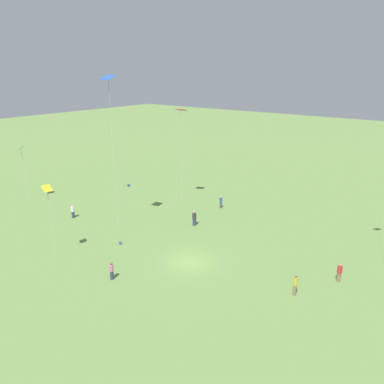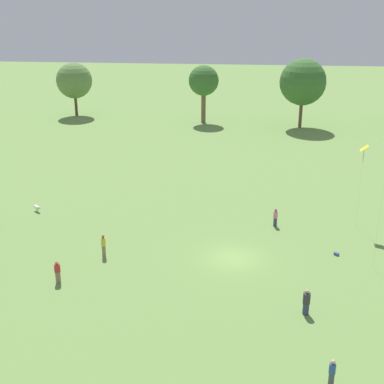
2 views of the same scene
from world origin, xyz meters
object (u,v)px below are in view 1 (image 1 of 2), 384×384
object	(u,v)px
person_8	(295,285)
picnic_bag_1	(120,243)
person_1	(339,273)
person_2	(73,212)
kite_1	(21,150)
kite_2	(181,113)
kite_3	(47,191)
kite_4	(108,83)
person_4	(112,271)
person_5	(194,218)
picnic_bag_0	(129,185)
person_3	(221,202)

from	to	relation	value
person_8	picnic_bag_1	bearing A→B (deg)	5.47
person_1	person_2	bearing A→B (deg)	51.60
kite_1	kite_2	xyz separation A→B (m)	(-16.90, -12.16, 4.84)
kite_3	kite_1	bearing A→B (deg)	117.19
kite_3	kite_4	distance (m)	11.93
person_4	kite_3	distance (m)	9.25
person_5	picnic_bag_0	distance (m)	18.09
kite_3	picnic_bag_1	bearing A→B (deg)	27.13
person_4	person_5	distance (m)	13.66
kite_2	picnic_bag_1	distance (m)	18.18
kite_1	picnic_bag_1	distance (m)	20.86
person_1	person_4	world-z (taller)	person_1
person_1	person_8	xyz separation A→B (m)	(2.18, 4.22, 0.11)
person_4	kite_1	world-z (taller)	kite_1
kite_4	picnic_bag_0	size ratio (longest dim) A/B	42.29
picnic_bag_0	kite_1	bearing A→B (deg)	66.66
person_2	person_8	size ratio (longest dim) A/B	0.88
person_5	kite_2	size ratio (longest dim) A/B	0.14
person_4	person_1	bearing A→B (deg)	29.95
kite_3	picnic_bag_0	world-z (taller)	kite_3
picnic_bag_0	person_1	bearing A→B (deg)	166.58
kite_1	person_4	bearing A→B (deg)	74.79
person_8	kite_1	xyz separation A→B (m)	(37.52, 0.79, 6.24)
person_5	picnic_bag_1	world-z (taller)	person_5
person_4	kite_1	distance (m)	25.75
person_2	kite_1	bearing A→B (deg)	165.36
person_2	kite_3	distance (m)	12.09
person_3	kite_2	world-z (taller)	kite_2
kite_1	picnic_bag_0	xyz separation A→B (m)	(-5.67, -13.13, -6.99)
kite_4	kite_3	bearing A→B (deg)	-55.45
person_1	kite_4	bearing A→B (deg)	53.68
kite_4	picnic_bag_0	world-z (taller)	kite_4
picnic_bag_1	person_8	bearing A→B (deg)	-173.29
kite_3	person_3	bearing A→B (deg)	36.73
person_5	person_8	bearing A→B (deg)	-124.75
person_4	person_3	bearing A→B (deg)	89.54
person_5	kite_1	bearing A→B (deg)	96.24
person_2	picnic_bag_0	bearing A→B (deg)	91.33
person_1	kite_4	xyz separation A→B (m)	(22.48, 4.45, 15.03)
person_2	picnic_bag_1	xyz separation A→B (m)	(-9.94, 1.50, -0.68)
person_2	person_8	bearing A→B (deg)	-14.48
person_3	person_5	bearing A→B (deg)	169.09
person_1	picnic_bag_0	world-z (taller)	person_1
kite_2	kite_3	world-z (taller)	kite_2
person_5	kite_3	size ratio (longest dim) A/B	0.24
kite_1	kite_3	world-z (taller)	kite_1
kite_4	person_1	bearing A→B (deg)	46.59
person_3	kite_1	size ratio (longest dim) A/B	0.21
person_1	person_5	size ratio (longest dim) A/B	0.95
person_3	kite_3	size ratio (longest dim) A/B	0.22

